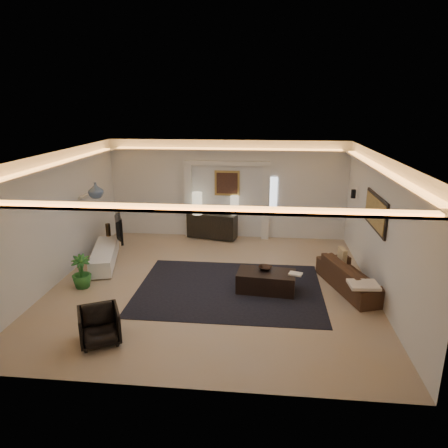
# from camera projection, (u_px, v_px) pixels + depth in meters

# --- Properties ---
(floor) EXTENTS (7.00, 7.00, 0.00)m
(floor) POSITION_uv_depth(u_px,v_px,m) (212.00, 284.00, 9.18)
(floor) COLOR tan
(floor) RESTS_ON ground
(ceiling) EXTENTS (7.00, 7.00, 0.00)m
(ceiling) POSITION_uv_depth(u_px,v_px,m) (211.00, 155.00, 8.35)
(ceiling) COLOR white
(ceiling) RESTS_ON ground
(wall_back) EXTENTS (7.00, 0.00, 7.00)m
(wall_back) POSITION_uv_depth(u_px,v_px,m) (227.00, 190.00, 12.10)
(wall_back) COLOR silver
(wall_back) RESTS_ON ground
(wall_front) EXTENTS (7.00, 0.00, 7.00)m
(wall_front) POSITION_uv_depth(u_px,v_px,m) (178.00, 297.00, 5.43)
(wall_front) COLOR silver
(wall_front) RESTS_ON ground
(wall_left) EXTENTS (0.00, 7.00, 7.00)m
(wall_left) POSITION_uv_depth(u_px,v_px,m) (57.00, 218.00, 9.11)
(wall_left) COLOR silver
(wall_left) RESTS_ON ground
(wall_right) EXTENTS (0.00, 7.00, 7.00)m
(wall_right) POSITION_uv_depth(u_px,v_px,m) (380.00, 228.00, 8.43)
(wall_right) COLOR silver
(wall_right) RESTS_ON ground
(cove_soffit) EXTENTS (7.00, 7.00, 0.04)m
(cove_soffit) POSITION_uv_depth(u_px,v_px,m) (211.00, 169.00, 8.43)
(cove_soffit) COLOR silver
(cove_soffit) RESTS_ON ceiling
(daylight_slit) EXTENTS (0.25, 0.03, 1.00)m
(daylight_slit) POSITION_uv_depth(u_px,v_px,m) (273.00, 194.00, 11.98)
(daylight_slit) COLOR white
(daylight_slit) RESTS_ON wall_back
(area_rug) EXTENTS (4.00, 3.00, 0.01)m
(area_rug) POSITION_uv_depth(u_px,v_px,m) (229.00, 289.00, 8.95)
(area_rug) COLOR black
(area_rug) RESTS_ON ground
(pilaster_left) EXTENTS (0.22, 0.20, 2.20)m
(pilaster_left) POSITION_uv_depth(u_px,v_px,m) (189.00, 201.00, 12.22)
(pilaster_left) COLOR silver
(pilaster_left) RESTS_ON ground
(pilaster_right) EXTENTS (0.22, 0.20, 2.20)m
(pilaster_right) POSITION_uv_depth(u_px,v_px,m) (266.00, 203.00, 12.00)
(pilaster_right) COLOR silver
(pilaster_right) RESTS_ON ground
(alcove_header) EXTENTS (2.52, 0.20, 0.12)m
(alcove_header) POSITION_uv_depth(u_px,v_px,m) (227.00, 163.00, 11.78)
(alcove_header) COLOR silver
(alcove_header) RESTS_ON wall_back
(painting_frame) EXTENTS (0.74, 0.04, 0.74)m
(painting_frame) POSITION_uv_depth(u_px,v_px,m) (227.00, 183.00, 12.02)
(painting_frame) COLOR tan
(painting_frame) RESTS_ON wall_back
(painting_canvas) EXTENTS (0.62, 0.02, 0.62)m
(painting_canvas) POSITION_uv_depth(u_px,v_px,m) (227.00, 183.00, 11.99)
(painting_canvas) COLOR #4C2D1E
(painting_canvas) RESTS_ON wall_back
(art_panel_frame) EXTENTS (0.04, 1.64, 0.74)m
(art_panel_frame) POSITION_uv_depth(u_px,v_px,m) (376.00, 212.00, 8.64)
(art_panel_frame) COLOR black
(art_panel_frame) RESTS_ON wall_right
(art_panel_gold) EXTENTS (0.02, 1.50, 0.62)m
(art_panel_gold) POSITION_uv_depth(u_px,v_px,m) (375.00, 212.00, 8.65)
(art_panel_gold) COLOR tan
(art_panel_gold) RESTS_ON wall_right
(wall_sconce) EXTENTS (0.12, 0.12, 0.22)m
(wall_sconce) POSITION_uv_depth(u_px,v_px,m) (353.00, 194.00, 10.47)
(wall_sconce) COLOR black
(wall_sconce) RESTS_ON wall_right
(wall_niche) EXTENTS (0.10, 0.55, 0.04)m
(wall_niche) POSITION_uv_depth(u_px,v_px,m) (85.00, 196.00, 10.38)
(wall_niche) COLOR silver
(wall_niche) RESTS_ON wall_left
(console) EXTENTS (1.53, 0.77, 0.73)m
(console) POSITION_uv_depth(u_px,v_px,m) (212.00, 225.00, 12.21)
(console) COLOR black
(console) RESTS_ON ground
(lamp_left) EXTENTS (0.37, 0.37, 0.66)m
(lamp_left) POSITION_uv_depth(u_px,v_px,m) (197.00, 204.00, 11.95)
(lamp_left) COLOR #FAEDBF
(lamp_left) RESTS_ON console
(lamp_right) EXTENTS (0.31, 0.31, 0.55)m
(lamp_right) POSITION_uv_depth(u_px,v_px,m) (234.00, 204.00, 11.94)
(lamp_right) COLOR beige
(lamp_right) RESTS_ON console
(media_ledge) EXTENTS (1.03, 2.12, 0.39)m
(media_ledge) POSITION_uv_depth(u_px,v_px,m) (105.00, 255.00, 10.30)
(media_ledge) COLOR white
(media_ledge) RESTS_ON ground
(tv) EXTENTS (1.16, 0.60, 0.69)m
(tv) POSITION_uv_depth(u_px,v_px,m) (115.00, 226.00, 10.82)
(tv) COLOR black
(tv) RESTS_ON media_ledge
(figurine) EXTENTS (0.13, 0.13, 0.34)m
(figurine) POSITION_uv_depth(u_px,v_px,m) (108.00, 228.00, 11.14)
(figurine) COLOR black
(figurine) RESTS_ON media_ledge
(ginger_jar) EXTENTS (0.47, 0.47, 0.39)m
(ginger_jar) POSITION_uv_depth(u_px,v_px,m) (96.00, 190.00, 10.01)
(ginger_jar) COLOR #475F72
(ginger_jar) RESTS_ON wall_niche
(plant) EXTENTS (0.56, 0.56, 0.74)m
(plant) POSITION_uv_depth(u_px,v_px,m) (81.00, 272.00, 8.94)
(plant) COLOR #296A27
(plant) RESTS_ON ground
(sofa) EXTENTS (2.18, 1.39, 0.59)m
(sofa) POSITION_uv_depth(u_px,v_px,m) (353.00, 276.00, 8.89)
(sofa) COLOR #463221
(sofa) RESTS_ON ground
(throw_blanket) EXTENTS (0.59, 0.50, 0.06)m
(throw_blanket) POSITION_uv_depth(u_px,v_px,m) (363.00, 285.00, 7.88)
(throw_blanket) COLOR white
(throw_blanket) RESTS_ON sofa
(throw_pillow) EXTENTS (0.16, 0.36, 0.34)m
(throw_pillow) POSITION_uv_depth(u_px,v_px,m) (342.00, 256.00, 9.38)
(throw_pillow) COLOR tan
(throw_pillow) RESTS_ON sofa
(coffee_table) EXTENTS (1.29, 0.79, 0.46)m
(coffee_table) POSITION_uv_depth(u_px,v_px,m) (266.00, 282.00, 8.83)
(coffee_table) COLOR black
(coffee_table) RESTS_ON ground
(bowl) EXTENTS (0.36, 0.36, 0.07)m
(bowl) POSITION_uv_depth(u_px,v_px,m) (265.00, 269.00, 8.90)
(bowl) COLOR black
(bowl) RESTS_ON coffee_table
(magazine) EXTENTS (0.32, 0.27, 0.03)m
(magazine) POSITION_uv_depth(u_px,v_px,m) (295.00, 275.00, 8.64)
(magazine) COLOR #F4E4CF
(magazine) RESTS_ON coffee_table
(armchair) EXTENTS (0.89, 0.90, 0.61)m
(armchair) POSITION_uv_depth(u_px,v_px,m) (99.00, 326.00, 6.90)
(armchair) COLOR black
(armchair) RESTS_ON ground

